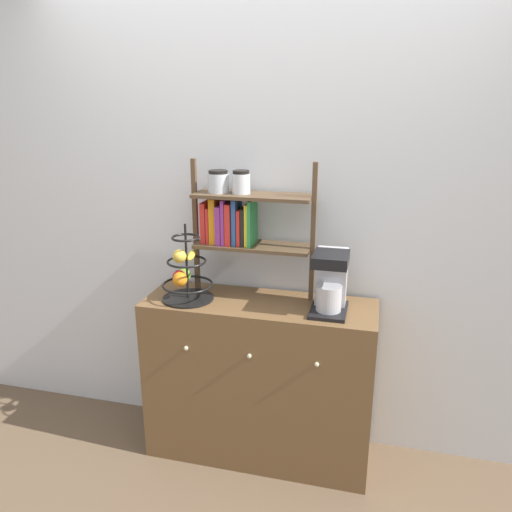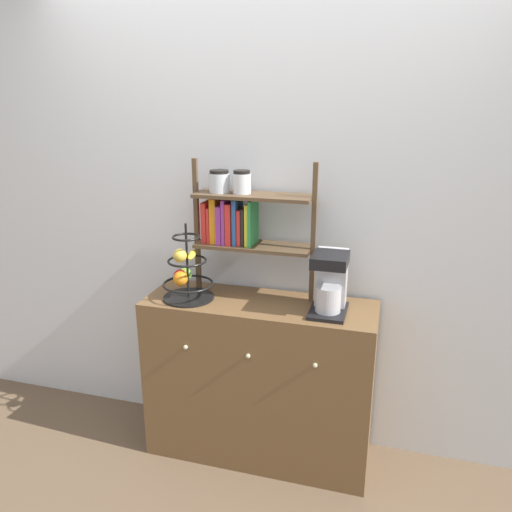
% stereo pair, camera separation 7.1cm
% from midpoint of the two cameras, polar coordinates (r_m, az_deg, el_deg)
% --- Properties ---
extents(ground_plane, '(12.00, 12.00, 0.00)m').
position_cam_midpoint_polar(ground_plane, '(2.90, -0.05, -23.66)').
color(ground_plane, brown).
extents(wall_back, '(7.00, 0.05, 2.60)m').
position_cam_midpoint_polar(wall_back, '(2.69, 2.58, 4.39)').
color(wall_back, silver).
rests_on(wall_back, ground_plane).
extents(sideboard, '(1.20, 0.42, 0.91)m').
position_cam_midpoint_polar(sideboard, '(2.79, 1.13, -13.96)').
color(sideboard, brown).
rests_on(sideboard, ground_plane).
extents(coffee_maker, '(0.18, 0.25, 0.30)m').
position_cam_midpoint_polar(coffee_maker, '(2.46, 9.30, -2.91)').
color(coffee_maker, black).
rests_on(coffee_maker, sideboard).
extents(fruit_stand, '(0.27, 0.27, 0.41)m').
position_cam_midpoint_polar(fruit_stand, '(2.61, -7.27, -2.11)').
color(fruit_stand, black).
rests_on(fruit_stand, sideboard).
extents(shelf_hutch, '(0.65, 0.20, 0.71)m').
position_cam_midpoint_polar(shelf_hutch, '(2.58, -1.29, 4.57)').
color(shelf_hutch, brown).
rests_on(shelf_hutch, sideboard).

